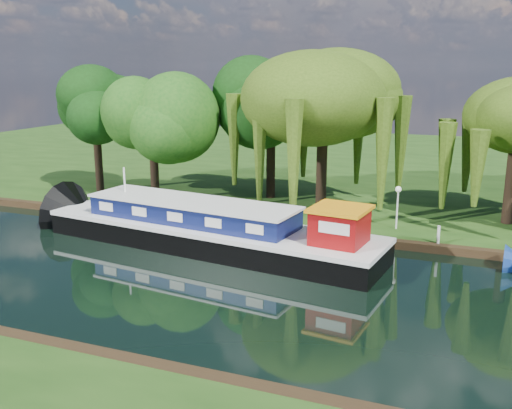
% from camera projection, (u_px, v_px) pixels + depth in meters
% --- Properties ---
extents(ground, '(120.00, 120.00, 0.00)m').
position_uv_depth(ground, '(350.00, 301.00, 24.31)').
color(ground, black).
extents(far_bank, '(120.00, 52.00, 0.45)m').
position_uv_depth(far_bank, '(424.00, 168.00, 55.06)').
color(far_bank, '#1B3E10').
rests_on(far_bank, ground).
extents(dutch_barge, '(20.06, 6.92, 4.15)m').
position_uv_depth(dutch_barge, '(211.00, 229.00, 31.31)').
color(dutch_barge, black).
rests_on(dutch_barge, ground).
extents(red_dinghy, '(3.02, 2.25, 0.60)m').
position_uv_depth(red_dinghy, '(224.00, 237.00, 33.53)').
color(red_dinghy, maroon).
rests_on(red_dinghy, ground).
extents(willow_left, '(8.31, 8.31, 9.96)m').
position_uv_depth(willow_left, '(324.00, 100.00, 36.39)').
color(willow_left, black).
rests_on(willow_left, far_bank).
extents(tree_far_left, '(5.36, 5.36, 8.63)m').
position_uv_depth(tree_far_left, '(152.00, 117.00, 39.00)').
color(tree_far_left, black).
rests_on(tree_far_left, far_bank).
extents(tree_far_back, '(5.05, 5.05, 8.49)m').
position_uv_depth(tree_far_back, '(95.00, 113.00, 42.42)').
color(tree_far_back, black).
rests_on(tree_far_back, far_bank).
extents(tree_far_mid, '(5.60, 5.60, 9.16)m').
position_uv_depth(tree_far_mid, '(271.00, 110.00, 40.12)').
color(tree_far_mid, black).
rests_on(tree_far_mid, far_bank).
extents(lamppost, '(0.36, 0.36, 2.56)m').
position_uv_depth(lamppost, '(398.00, 196.00, 33.07)').
color(lamppost, silver).
rests_on(lamppost, far_bank).
extents(mooring_posts, '(19.16, 0.16, 1.00)m').
position_uv_depth(mooring_posts, '(373.00, 228.00, 31.87)').
color(mooring_posts, silver).
rests_on(mooring_posts, far_bank).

